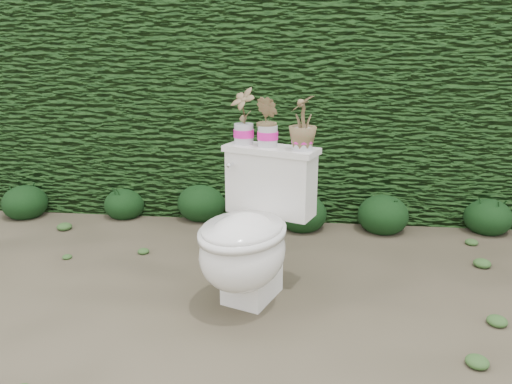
# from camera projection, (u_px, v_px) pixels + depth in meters

# --- Properties ---
(ground) EXTENTS (60.00, 60.00, 0.00)m
(ground) POSITION_uv_depth(u_px,v_px,m) (226.00, 287.00, 2.76)
(ground) COLOR brown
(ground) RESTS_ON ground
(hedge) EXTENTS (8.00, 1.00, 1.60)m
(hedge) POSITION_uv_depth(u_px,v_px,m) (257.00, 107.00, 4.06)
(hedge) COLOR #25501A
(hedge) RESTS_ON ground
(toilet) EXTENTS (0.66, 0.79, 0.78)m
(toilet) POSITION_uv_depth(u_px,v_px,m) (250.00, 236.00, 2.54)
(toilet) COLOR white
(toilet) RESTS_ON ground
(potted_plant_left) EXTENTS (0.18, 0.18, 0.29)m
(potted_plant_left) POSITION_uv_depth(u_px,v_px,m) (244.00, 118.00, 2.66)
(potted_plant_left) COLOR #267B34
(potted_plant_left) RESTS_ON toilet
(potted_plant_center) EXTENTS (0.17, 0.18, 0.25)m
(potted_plant_center) POSITION_uv_depth(u_px,v_px,m) (268.00, 123.00, 2.60)
(potted_plant_center) COLOR #267B34
(potted_plant_center) RESTS_ON toilet
(potted_plant_right) EXTENTS (0.16, 0.16, 0.26)m
(potted_plant_right) POSITION_uv_depth(u_px,v_px,m) (303.00, 124.00, 2.51)
(potted_plant_right) COLOR #267B34
(potted_plant_right) RESTS_ON toilet
(liriope_clump_1) EXTENTS (0.34, 0.34, 0.27)m
(liriope_clump_1) POSITION_uv_depth(u_px,v_px,m) (24.00, 199.00, 3.87)
(liriope_clump_1) COLOR #143512
(liriope_clump_1) RESTS_ON ground
(liriope_clump_2) EXTENTS (0.31, 0.31, 0.25)m
(liriope_clump_2) POSITION_uv_depth(u_px,v_px,m) (124.00, 201.00, 3.87)
(liriope_clump_2) COLOR #143512
(liriope_clump_2) RESTS_ON ground
(liriope_clump_3) EXTENTS (0.37, 0.37, 0.30)m
(liriope_clump_3) POSITION_uv_depth(u_px,v_px,m) (202.00, 199.00, 3.82)
(liriope_clump_3) COLOR #143512
(liriope_clump_3) RESTS_ON ground
(liriope_clump_4) EXTENTS (0.35, 0.35, 0.28)m
(liriope_clump_4) POSITION_uv_depth(u_px,v_px,m) (302.00, 210.00, 3.61)
(liriope_clump_4) COLOR #143512
(liriope_clump_4) RESTS_ON ground
(liriope_clump_5) EXTENTS (0.36, 0.36, 0.29)m
(liriope_clump_5) POSITION_uv_depth(u_px,v_px,m) (383.00, 211.00, 3.57)
(liriope_clump_5) COLOR #143512
(liriope_clump_5) RESTS_ON ground
(liriope_clump_6) EXTENTS (0.33, 0.33, 0.27)m
(liriope_clump_6) POSITION_uv_depth(u_px,v_px,m) (488.00, 213.00, 3.55)
(liriope_clump_6) COLOR #143512
(liriope_clump_6) RESTS_ON ground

